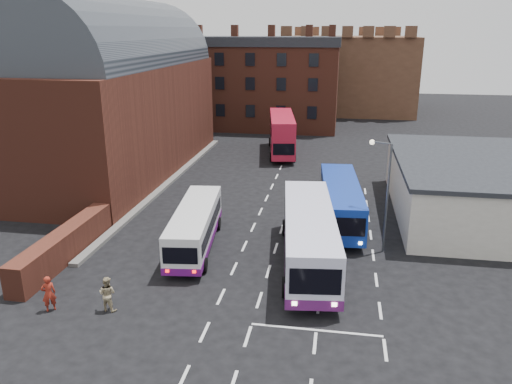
% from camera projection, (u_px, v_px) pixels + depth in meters
% --- Properties ---
extents(ground, '(180.00, 180.00, 0.00)m').
position_uv_depth(ground, '(225.00, 289.00, 26.41)').
color(ground, black).
extents(railway_station, '(12.00, 28.00, 16.00)m').
position_uv_depth(railway_station, '(111.00, 91.00, 46.19)').
color(railway_station, '#602B1E').
rests_on(railway_station, ground).
extents(forecourt_wall, '(1.20, 10.00, 1.80)m').
position_uv_depth(forecourt_wall, '(65.00, 245.00, 29.63)').
color(forecourt_wall, '#602B1E').
rests_on(forecourt_wall, ground).
extents(cream_building, '(10.40, 16.40, 4.25)m').
position_uv_depth(cream_building, '(467.00, 186.00, 36.48)').
color(cream_building, beige).
rests_on(cream_building, ground).
extents(brick_terrace, '(22.00, 10.00, 11.00)m').
position_uv_depth(brick_terrace, '(257.00, 87.00, 68.77)').
color(brick_terrace, brown).
rests_on(brick_terrace, ground).
extents(castle_keep, '(22.00, 22.00, 12.00)m').
position_uv_depth(castle_keep, '(345.00, 73.00, 85.46)').
color(castle_keep, brown).
rests_on(castle_keep, ground).
extents(bus_white_outbound, '(3.25, 9.65, 2.58)m').
position_uv_depth(bus_white_outbound, '(195.00, 225.00, 31.05)').
color(bus_white_outbound, silver).
rests_on(bus_white_outbound, ground).
extents(bus_white_inbound, '(4.09, 12.22, 3.27)m').
position_uv_depth(bus_white_inbound, '(309.00, 234.00, 28.62)').
color(bus_white_inbound, silver).
rests_on(bus_white_inbound, ground).
extents(bus_blue, '(3.34, 10.86, 2.92)m').
position_uv_depth(bus_blue, '(341.00, 200.00, 34.94)').
color(bus_blue, '#11329E').
rests_on(bus_blue, ground).
extents(bus_red_double, '(4.06, 10.95, 4.28)m').
position_uv_depth(bus_red_double, '(282.00, 133.00, 54.47)').
color(bus_red_double, red).
rests_on(bus_red_double, ground).
extents(street_lamp, '(1.31, 0.71, 6.92)m').
position_uv_depth(street_lamp, '(384.00, 187.00, 29.71)').
color(street_lamp, '#474B50').
rests_on(street_lamp, ground).
extents(pedestrian_red, '(0.80, 0.77, 1.84)m').
position_uv_depth(pedestrian_red, '(49.00, 294.00, 24.14)').
color(pedestrian_red, maroon).
rests_on(pedestrian_red, ground).
extents(pedestrian_beige, '(0.94, 0.77, 1.78)m').
position_uv_depth(pedestrian_beige, '(107.00, 294.00, 24.17)').
color(pedestrian_beige, tan).
rests_on(pedestrian_beige, ground).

